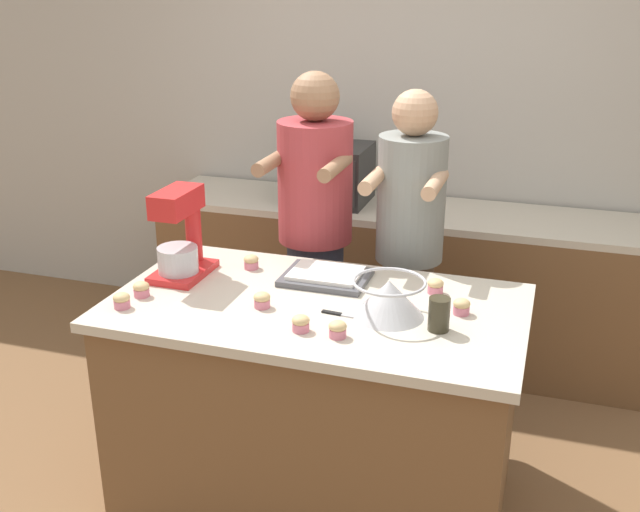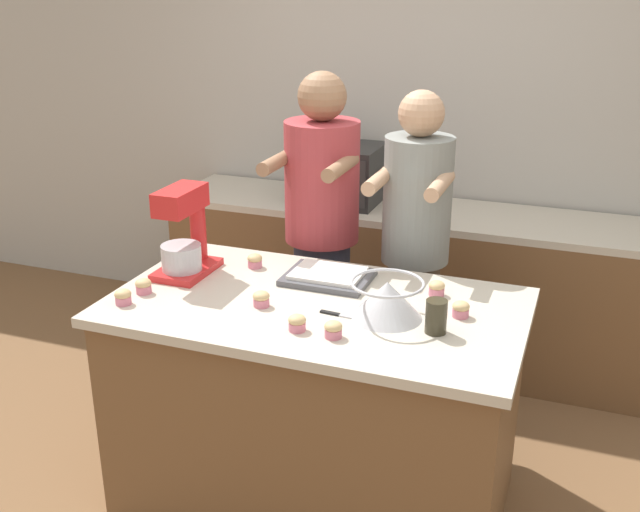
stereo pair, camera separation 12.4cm
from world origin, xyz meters
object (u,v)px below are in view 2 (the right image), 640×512
Objects in this scene: person_right at (414,259)px; cupcake_2 at (143,286)px; baking_tray at (328,276)px; drinking_glass at (436,317)px; cupcake_6 at (261,299)px; cupcake_7 at (123,297)px; cupcake_5 at (461,309)px; mixing_bowl at (387,298)px; cupcake_3 at (255,261)px; stand_mixer at (184,236)px; cupcake_0 at (297,323)px; knife at (343,316)px; cupcake_1 at (437,288)px; person_left at (322,243)px; cupcake_4 at (333,329)px; microwave_oven at (341,174)px.

person_right reaches higher than cupcake_2.
baking_tray is 2.83× the size of drinking_glass.
cupcake_7 is at bearing -161.51° from cupcake_6.
cupcake_5 reaches higher than baking_tray.
person_right reaches higher than cupcake_7.
cupcake_7 is at bearing -166.20° from mixing_bowl.
mixing_bowl is 4.25× the size of cupcake_3.
cupcake_2 is at bearing -101.94° from stand_mixer.
cupcake_0 is 0.72m from cupcake_2.
cupcake_2 is 0.12m from cupcake_7.
knife is at bearing -32.90° from cupcake_3.
stand_mixer is 0.33m from cupcake_3.
stand_mixer reaches higher than cupcake_2.
drinking_glass reaches higher than cupcake_1.
drinking_glass is 0.18m from cupcake_5.
cupcake_3 and cupcake_7 have the same top height.
person_left is 4.88× the size of baking_tray.
drinking_glass is at bearing 8.84° from cupcake_7.
cupcake_5 is (0.59, -0.16, 0.01)m from baking_tray.
cupcake_4 is 0.51m from cupcake_5.
person_left reaches higher than cupcake_0.
microwave_oven is 6.90× the size of cupcake_6.
cupcake_0 reaches higher than baking_tray.
knife is 0.33m from cupcake_6.
cupcake_1 and cupcake_7 have the same top height.
cupcake_3 is at bearing 118.68° from cupcake_6.
baking_tray is 5.43× the size of cupcake_7.
person_right reaches higher than baking_tray.
cupcake_7 reaches higher than knife.
person_left reaches higher than cupcake_4.
cupcake_7 reaches higher than baking_tray.
cupcake_5 is (0.26, 0.10, -0.05)m from mixing_bowl.
person_left is at bearing 179.89° from person_right.
cupcake_6 is (-0.41, -0.82, 0.08)m from person_right.
stand_mixer is 1.20m from cupcake_5.
cupcake_4 is at bearing -43.17° from cupcake_3.
knife is 0.44m from cupcake_5.
cupcake_3 reaches higher than baking_tray.
cupcake_3 is (-0.68, 0.29, -0.05)m from mixing_bowl.
drinking_glass is 1.92× the size of cupcake_0.
person_left is 26.52× the size of cupcake_5.
microwave_oven is 6.90× the size of cupcake_5.
knife is 3.37× the size of cupcake_6.
cupcake_2 is 1.00× the size of cupcake_4.
drinking_glass is at bearing 18.89° from cupcake_0.
cupcake_0 is (-0.12, -0.17, 0.03)m from knife.
microwave_oven reaches higher than cupcake_3.
stand_mixer is at bearing 155.95° from cupcake_6.
drinking_glass reaches higher than cupcake_7.
microwave_oven is at bearing 109.43° from knife.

